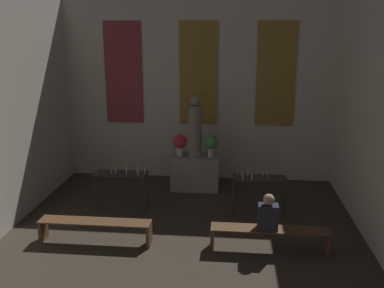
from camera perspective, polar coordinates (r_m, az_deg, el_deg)
The scene contains 10 objects.
wall_back at distance 11.31m, azimuth 0.88°, elevation 7.13°, with size 7.30×0.16×4.71m.
altar at distance 10.83m, azimuth 0.42°, elevation -3.82°, with size 1.20×0.61×0.87m.
statue at distance 10.52m, azimuth 0.43°, elevation 2.04°, with size 0.33×0.33×1.51m.
flower_vase_left at distance 10.65m, azimuth -1.66°, elevation 0.20°, with size 0.36×0.36×0.55m.
flower_vase_right at distance 10.58m, azimuth 2.52°, elevation 0.09°, with size 0.36×0.36×0.55m.
candle_rack_left at distance 9.70m, azimuth -9.37°, elevation -4.55°, with size 1.17×0.44×1.04m.
candle_rack_right at distance 9.40m, azimuth 8.96°, elevation -5.17°, with size 1.17×0.44×1.05m.
pew_back_left at distance 8.47m, azimuth -12.79°, elevation -10.65°, with size 2.14×0.36×0.44m.
pew_back_right at distance 8.10m, azimuth 10.25°, elevation -11.74°, with size 2.14×0.36×0.44m.
person_seated at distance 7.93m, azimuth 10.11°, elevation -9.14°, with size 0.36×0.24×0.67m.
Camera 1 is at (0.93, 0.76, 3.96)m, focal length 40.00 mm.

